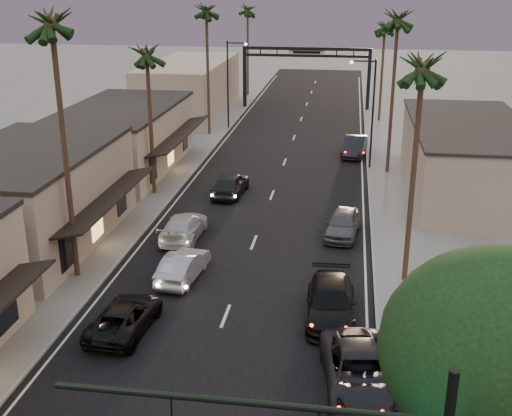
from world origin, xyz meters
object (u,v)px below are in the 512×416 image
(palm_ra, at_px, (423,60))
(oncoming_pickup, at_px, (125,317))
(arch, at_px, (306,62))
(curbside_black, at_px, (331,302))
(palm_rc, at_px, (385,23))
(oncoming_silver, at_px, (183,266))
(palm_ld, at_px, (206,6))
(palm_far, at_px, (248,7))
(palm_lc, at_px, (146,48))
(curbside_near, at_px, (360,372))
(streetlight_left, at_px, (230,78))
(palm_lb, at_px, (51,15))
(streetlight_right, at_px, (370,105))
(corner_tree, at_px, (504,360))
(palm_rb, at_px, (398,14))

(palm_ra, relative_size, oncoming_pickup, 2.67)
(arch, distance_m, curbside_black, 50.86)
(palm_rc, height_order, oncoming_silver, palm_rc)
(palm_ld, relative_size, palm_far, 1.08)
(palm_lc, relative_size, oncoming_silver, 2.69)
(arch, height_order, curbside_near, arch)
(oncoming_silver, relative_size, curbside_black, 0.82)
(streetlight_left, bearing_deg, curbside_black, -72.92)
(palm_lb, height_order, oncoming_silver, palm_lb)
(streetlight_right, bearing_deg, palm_rc, 84.95)
(streetlight_right, xyz_separation_m, curbside_near, (-0.72, -30.91, -4.52))
(corner_tree, relative_size, curbside_near, 1.50)
(palm_far, bearing_deg, palm_ra, -72.62)
(palm_lb, bearing_deg, streetlight_right, 55.99)
(corner_tree, height_order, palm_ra, palm_ra)
(palm_lb, bearing_deg, palm_ld, 90.00)
(corner_tree, distance_m, curbside_near, 9.03)
(arch, distance_m, palm_far, 12.96)
(streetlight_right, distance_m, streetlight_left, 18.99)
(arch, height_order, palm_rb, palm_rb)
(streetlight_left, height_order, palm_far, palm_far)
(palm_rc, bearing_deg, palm_ld, -152.38)
(curbside_black, bearing_deg, palm_lb, 167.90)
(palm_lc, height_order, palm_ld, palm_ld)
(palm_ld, bearing_deg, palm_lc, -90.00)
(corner_tree, xyz_separation_m, palm_rb, (-0.88, 36.55, 6.44))
(corner_tree, xyz_separation_m, streetlight_left, (-16.40, 50.55, -0.65))
(palm_far, bearing_deg, palm_ld, -90.75)
(streetlight_right, height_order, streetlight_left, same)
(curbside_near, bearing_deg, palm_rc, 79.45)
(streetlight_right, relative_size, palm_far, 0.68)
(corner_tree, bearing_deg, palm_ra, 93.03)
(palm_far, bearing_deg, oncoming_pickup, -86.18)
(streetlight_left, bearing_deg, corner_tree, -72.03)
(streetlight_left, xyz_separation_m, curbside_near, (13.12, -43.91, -4.52))
(corner_tree, relative_size, curbside_black, 1.59)
(streetlight_left, relative_size, curbside_near, 1.54)
(streetlight_right, xyz_separation_m, palm_ld, (-15.52, 10.00, 7.09))
(streetlight_left, relative_size, curbside_black, 1.62)
(palm_lc, relative_size, palm_ra, 0.92)
(corner_tree, xyz_separation_m, oncoming_silver, (-12.44, 15.14, -5.23))
(arch, relative_size, palm_lc, 1.25)
(palm_lc, height_order, palm_far, palm_far)
(streetlight_right, height_order, curbside_near, streetlight_right)
(oncoming_pickup, height_order, curbside_near, curbside_near)
(oncoming_silver, xyz_separation_m, curbside_black, (7.84, -3.00, 0.06))
(palm_ra, height_order, oncoming_silver, palm_ra)
(palm_ra, bearing_deg, palm_far, 107.38)
(curbside_black, bearing_deg, arch, 93.55)
(streetlight_right, xyz_separation_m, palm_far, (-15.22, 33.00, 6.11))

